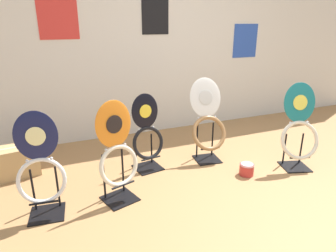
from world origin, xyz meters
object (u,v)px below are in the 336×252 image
toilet_seat_display_white_plain (208,123)px  paint_can (247,169)px  toilet_seat_display_navy_moon (40,168)px  toilet_seat_display_orange_sun (117,154)px  toilet_seat_display_jazz_black (147,135)px  storage_box (16,161)px  toilet_seat_display_teal_sax (299,131)px

toilet_seat_display_white_plain → paint_can: bearing=-69.1°
toilet_seat_display_navy_moon → toilet_seat_display_orange_sun: (0.62, -0.01, 0.02)m
toilet_seat_display_white_plain → toilet_seat_display_navy_moon: size_ratio=1.04×
toilet_seat_display_navy_moon → toilet_seat_display_orange_sun: 0.62m
toilet_seat_display_jazz_black → toilet_seat_display_navy_moon: bearing=-155.7°
toilet_seat_display_jazz_black → storage_box: (-1.32, 0.38, -0.24)m
toilet_seat_display_teal_sax → toilet_seat_display_navy_moon: bearing=177.2°
toilet_seat_display_navy_moon → storage_box: (-0.26, 0.86, -0.28)m
toilet_seat_display_jazz_black → toilet_seat_display_orange_sun: 0.66m
paint_can → toilet_seat_display_jazz_black: bearing=148.8°
storage_box → toilet_seat_display_teal_sax: bearing=-19.0°
toilet_seat_display_navy_moon → toilet_seat_display_teal_sax: bearing=-2.8°
toilet_seat_display_white_plain → toilet_seat_display_teal_sax: size_ratio=1.01×
toilet_seat_display_jazz_black → paint_can: 1.12m
toilet_seat_display_jazz_black → paint_can: toilet_seat_display_jazz_black is taller
toilet_seat_display_navy_moon → toilet_seat_display_white_plain: bearing=13.8°
paint_can → storage_box: storage_box is taller
toilet_seat_display_navy_moon → toilet_seat_display_jazz_black: bearing=24.3°
toilet_seat_display_teal_sax → paint_can: 0.71m
paint_can → toilet_seat_display_orange_sun: bearing=177.2°
paint_can → toilet_seat_display_navy_moon: bearing=177.8°
toilet_seat_display_jazz_black → toilet_seat_display_white_plain: toilet_seat_display_white_plain is taller
toilet_seat_display_white_plain → toilet_seat_display_orange_sun: toilet_seat_display_white_plain is taller
toilet_seat_display_teal_sax → paint_can: (-0.61, 0.05, -0.36)m
toilet_seat_display_white_plain → toilet_seat_display_navy_moon: (-1.78, -0.44, -0.01)m
toilet_seat_display_teal_sax → toilet_seat_display_orange_sun: toilet_seat_display_teal_sax is taller
toilet_seat_display_white_plain → toilet_seat_display_navy_moon: toilet_seat_display_white_plain is taller
toilet_seat_display_teal_sax → toilet_seat_display_orange_sun: 1.98m
toilet_seat_display_jazz_black → toilet_seat_display_white_plain: bearing=-3.3°
toilet_seat_display_navy_moon → paint_can: toilet_seat_display_navy_moon is taller
toilet_seat_display_orange_sun → storage_box: toilet_seat_display_orange_sun is taller
toilet_seat_display_jazz_black → toilet_seat_display_white_plain: (0.72, -0.04, 0.05)m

